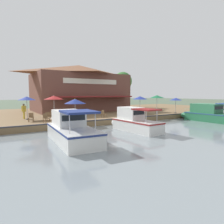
{
  "coord_description": "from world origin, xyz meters",
  "views": [
    {
      "loc": [
        17.48,
        -12.18,
        3.25
      ],
      "look_at": [
        -1.0,
        -0.7,
        1.3
      ],
      "focal_mm": 32.0,
      "sensor_mm": 36.0,
      "label": 1
    }
  ],
  "objects_px": {
    "patio_umbrella_mid_patio_left": "(157,97)",
    "patio_umbrella_near_quay_edge": "(27,98)",
    "cafe_chair_far_corner_seat": "(48,116)",
    "person_at_quay_edge": "(24,109)",
    "cafe_chair_mid_patio": "(104,113)",
    "cafe_chair_facing_river": "(46,118)",
    "cafe_chair_under_first_umbrella": "(80,112)",
    "motorboat_fourth_along": "(132,122)",
    "mooring_post": "(57,119)",
    "patio_umbrella_back_row": "(176,99)",
    "waterfront_restaurant": "(79,88)",
    "motorboat_mid_row": "(70,129)",
    "patio_umbrella_mid_patio_right": "(54,98)",
    "patio_umbrella_far_corner": "(140,98)",
    "cafe_chair_beside_entrance": "(31,117)",
    "cafe_chair_back_row_seat": "(53,114)",
    "motorboat_nearest_quay": "(209,115)",
    "patio_umbrella_by_entrance": "(75,101)",
    "tree_downstream_bank": "(123,82)"
  },
  "relations": [
    {
      "from": "cafe_chair_far_corner_seat",
      "to": "person_at_quay_edge",
      "type": "relative_size",
      "value": 0.52
    },
    {
      "from": "patio_umbrella_mid_patio_left",
      "to": "patio_umbrella_far_corner",
      "type": "relative_size",
      "value": 1.05
    },
    {
      "from": "patio_umbrella_mid_patio_right",
      "to": "cafe_chair_under_first_umbrella",
      "type": "relative_size",
      "value": 2.98
    },
    {
      "from": "patio_umbrella_back_row",
      "to": "patio_umbrella_near_quay_edge",
      "type": "distance_m",
      "value": 19.31
    },
    {
      "from": "cafe_chair_mid_patio",
      "to": "motorboat_nearest_quay",
      "type": "xyz_separation_m",
      "value": [
        5.71,
        11.03,
        -0.24
      ]
    },
    {
      "from": "cafe_chair_beside_entrance",
      "to": "cafe_chair_under_first_umbrella",
      "type": "height_order",
      "value": "same"
    },
    {
      "from": "patio_umbrella_mid_patio_right",
      "to": "mooring_post",
      "type": "distance_m",
      "value": 3.43
    },
    {
      "from": "mooring_post",
      "to": "patio_umbrella_far_corner",
      "type": "bearing_deg",
      "value": 99.72
    },
    {
      "from": "tree_downstream_bank",
      "to": "patio_umbrella_by_entrance",
      "type": "bearing_deg",
      "value": -47.77
    },
    {
      "from": "patio_umbrella_mid_patio_left",
      "to": "tree_downstream_bank",
      "type": "relative_size",
      "value": 0.36
    },
    {
      "from": "cafe_chair_under_first_umbrella",
      "to": "patio_umbrella_mid_patio_left",
      "type": "bearing_deg",
      "value": 70.67
    },
    {
      "from": "cafe_chair_facing_river",
      "to": "patio_umbrella_back_row",
      "type": "bearing_deg",
      "value": 90.71
    },
    {
      "from": "patio_umbrella_near_quay_edge",
      "to": "mooring_post",
      "type": "height_order",
      "value": "patio_umbrella_near_quay_edge"
    },
    {
      "from": "cafe_chair_mid_patio",
      "to": "patio_umbrella_far_corner",
      "type": "bearing_deg",
      "value": 91.87
    },
    {
      "from": "cafe_chair_far_corner_seat",
      "to": "motorboat_fourth_along",
      "type": "distance_m",
      "value": 8.55
    },
    {
      "from": "motorboat_fourth_along",
      "to": "cafe_chair_mid_patio",
      "type": "bearing_deg",
      "value": 176.35
    },
    {
      "from": "patio_umbrella_near_quay_edge",
      "to": "cafe_chair_facing_river",
      "type": "distance_m",
      "value": 4.08
    },
    {
      "from": "mooring_post",
      "to": "cafe_chair_facing_river",
      "type": "bearing_deg",
      "value": -147.16
    },
    {
      "from": "patio_umbrella_mid_patio_left",
      "to": "person_at_quay_edge",
      "type": "xyz_separation_m",
      "value": [
        -3.71,
        -15.86,
        -1.3
      ]
    },
    {
      "from": "patio_umbrella_near_quay_edge",
      "to": "cafe_chair_back_row_seat",
      "type": "xyz_separation_m",
      "value": [
        0.4,
        2.53,
        -1.73
      ]
    },
    {
      "from": "cafe_chair_beside_entrance",
      "to": "cafe_chair_far_corner_seat",
      "type": "relative_size",
      "value": 1.0
    },
    {
      "from": "waterfront_restaurant",
      "to": "motorboat_mid_row",
      "type": "height_order",
      "value": "waterfront_restaurant"
    },
    {
      "from": "cafe_chair_mid_patio",
      "to": "cafe_chair_far_corner_seat",
      "type": "distance_m",
      "value": 6.1
    },
    {
      "from": "cafe_chair_under_first_umbrella",
      "to": "motorboat_fourth_along",
      "type": "xyz_separation_m",
      "value": [
        8.93,
        1.17,
        -0.24
      ]
    },
    {
      "from": "patio_umbrella_mid_patio_left",
      "to": "patio_umbrella_far_corner",
      "type": "height_order",
      "value": "patio_umbrella_mid_patio_left"
    },
    {
      "from": "patio_umbrella_by_entrance",
      "to": "patio_umbrella_mid_patio_left",
      "type": "height_order",
      "value": "patio_umbrella_mid_patio_left"
    },
    {
      "from": "cafe_chair_beside_entrance",
      "to": "cafe_chair_facing_river",
      "type": "bearing_deg",
      "value": 39.04
    },
    {
      "from": "cafe_chair_back_row_seat",
      "to": "motorboat_mid_row",
      "type": "relative_size",
      "value": 0.12
    },
    {
      "from": "patio_umbrella_near_quay_edge",
      "to": "cafe_chair_back_row_seat",
      "type": "bearing_deg",
      "value": 81.11
    },
    {
      "from": "cafe_chair_beside_entrance",
      "to": "motorboat_fourth_along",
      "type": "relative_size",
      "value": 0.15
    },
    {
      "from": "waterfront_restaurant",
      "to": "cafe_chair_beside_entrance",
      "type": "bearing_deg",
      "value": -42.08
    },
    {
      "from": "patio_umbrella_mid_patio_right",
      "to": "cafe_chair_mid_patio",
      "type": "bearing_deg",
      "value": 78.44
    },
    {
      "from": "cafe_chair_under_first_umbrella",
      "to": "motorboat_mid_row",
      "type": "bearing_deg",
      "value": -26.58
    },
    {
      "from": "cafe_chair_beside_entrance",
      "to": "cafe_chair_far_corner_seat",
      "type": "height_order",
      "value": "same"
    },
    {
      "from": "patio_umbrella_back_row",
      "to": "cafe_chair_back_row_seat",
      "type": "height_order",
      "value": "patio_umbrella_back_row"
    },
    {
      "from": "cafe_chair_beside_entrance",
      "to": "patio_umbrella_far_corner",
      "type": "bearing_deg",
      "value": 87.92
    },
    {
      "from": "cafe_chair_beside_entrance",
      "to": "cafe_chair_under_first_umbrella",
      "type": "xyz_separation_m",
      "value": [
        -2.48,
        6.09,
        0.0
      ]
    },
    {
      "from": "motorboat_fourth_along",
      "to": "motorboat_nearest_quay",
      "type": "height_order",
      "value": "motorboat_nearest_quay"
    },
    {
      "from": "cafe_chair_facing_river",
      "to": "mooring_post",
      "type": "bearing_deg",
      "value": 32.84
    },
    {
      "from": "person_at_quay_edge",
      "to": "tree_downstream_bank",
      "type": "xyz_separation_m",
      "value": [
        -10.36,
        20.11,
        4.14
      ]
    },
    {
      "from": "patio_umbrella_mid_patio_left",
      "to": "patio_umbrella_near_quay_edge",
      "type": "height_order",
      "value": "patio_umbrella_mid_patio_left"
    },
    {
      "from": "cafe_chair_far_corner_seat",
      "to": "motorboat_mid_row",
      "type": "height_order",
      "value": "motorboat_mid_row"
    },
    {
      "from": "patio_umbrella_by_entrance",
      "to": "person_at_quay_edge",
      "type": "relative_size",
      "value": 1.36
    },
    {
      "from": "cafe_chair_beside_entrance",
      "to": "cafe_chair_far_corner_seat",
      "type": "bearing_deg",
      "value": 86.76
    },
    {
      "from": "waterfront_restaurant",
      "to": "patio_umbrella_near_quay_edge",
      "type": "relative_size",
      "value": 5.99
    },
    {
      "from": "cafe_chair_mid_patio",
      "to": "cafe_chair_under_first_umbrella",
      "type": "distance_m",
      "value": 3.49
    },
    {
      "from": "patio_umbrella_mid_patio_left",
      "to": "cafe_chair_under_first_umbrella",
      "type": "distance_m",
      "value": 10.29
    },
    {
      "from": "cafe_chair_under_first_umbrella",
      "to": "patio_umbrella_far_corner",
      "type": "bearing_deg",
      "value": 67.06
    },
    {
      "from": "patio_umbrella_near_quay_edge",
      "to": "motorboat_nearest_quay",
      "type": "relative_size",
      "value": 0.32
    },
    {
      "from": "patio_umbrella_far_corner",
      "to": "cafe_chair_mid_patio",
      "type": "relative_size",
      "value": 2.85
    }
  ]
}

